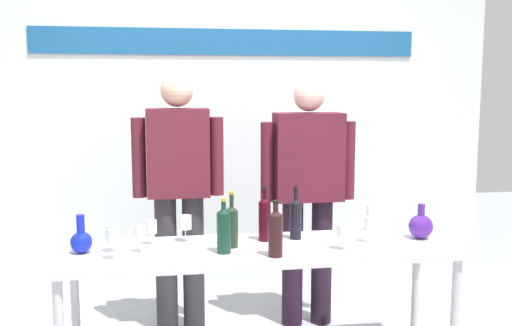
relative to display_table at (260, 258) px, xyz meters
name	(u,v)px	position (x,y,z in m)	size (l,w,h in m)	color
back_wall	(229,100)	(0.00, 1.54, 0.83)	(4.27, 0.11, 3.00)	white
display_table	(260,258)	(0.00, 0.00, 0.00)	(2.19, 0.60, 0.73)	silver
decanter_blue_left	(81,240)	(-0.96, 0.03, 0.13)	(0.12, 0.12, 0.21)	#1322B5
decanter_blue_right	(421,226)	(0.95, 0.03, 0.14)	(0.14, 0.14, 0.21)	#4E228E
presenter_left	(179,188)	(-0.43, 0.63, 0.29)	(0.58, 0.22, 1.69)	#332F35
presenter_right	(308,186)	(0.43, 0.63, 0.28)	(0.64, 0.22, 1.65)	black
wine_bottle_0	(265,218)	(0.04, 0.12, 0.20)	(0.07, 0.07, 0.31)	#360611
wine_bottle_1	(296,217)	(0.23, 0.13, 0.19)	(0.07, 0.07, 0.31)	black
wine_bottle_2	(224,229)	(-0.21, -0.09, 0.19)	(0.08, 0.08, 0.30)	#103626
wine_bottle_3	(276,232)	(0.05, -0.20, 0.19)	(0.08, 0.08, 0.30)	black
wine_bottle_4	(232,225)	(-0.16, 0.02, 0.19)	(0.07, 0.07, 0.31)	#213222
wine_glass_left_0	(152,228)	(-0.59, 0.13, 0.16)	(0.06, 0.06, 0.14)	white
wine_glass_left_1	(113,238)	(-0.78, -0.12, 0.18)	(0.06, 0.06, 0.16)	white
wine_glass_left_2	(113,233)	(-0.79, 0.02, 0.17)	(0.07, 0.07, 0.14)	white
wine_glass_left_3	(185,223)	(-0.40, 0.17, 0.17)	(0.07, 0.07, 0.15)	white
wine_glass_left_4	(141,232)	(-0.64, -0.01, 0.17)	(0.06, 0.06, 0.15)	white
wine_glass_right_0	(371,213)	(0.73, 0.25, 0.17)	(0.06, 0.06, 0.16)	white
wine_glass_right_1	(370,224)	(0.62, -0.01, 0.17)	(0.06, 0.06, 0.15)	white
wine_glass_right_2	(343,232)	(0.43, -0.13, 0.16)	(0.07, 0.07, 0.13)	white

